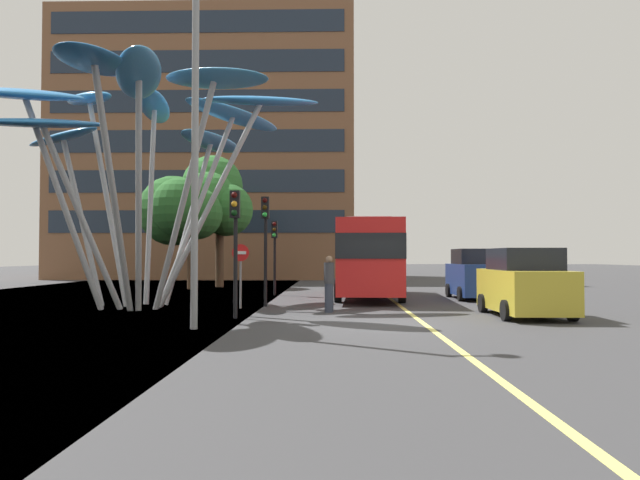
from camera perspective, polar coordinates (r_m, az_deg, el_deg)
ground at (r=15.90m, az=3.00°, el=-8.40°), size 120.00×240.00×0.10m
red_bus at (r=25.61m, az=4.86°, el=-1.44°), size 3.13×10.04×3.49m
leaf_sculpture at (r=21.87m, az=-17.18°, el=11.31°), size 11.69×11.89×8.56m
traffic_light_kerb_near at (r=17.14m, az=-8.40°, el=1.37°), size 0.28×0.42×3.76m
traffic_light_kerb_far at (r=21.08m, az=-5.43°, el=1.25°), size 0.28×0.42×4.00m
traffic_light_island_mid at (r=27.17m, az=-4.52°, el=-0.14°), size 0.28×0.42×3.48m
car_parked_near at (r=18.62m, az=19.55°, el=-4.14°), size 2.06×4.10×2.07m
car_parked_mid at (r=25.56m, az=15.21°, el=-3.39°), size 2.07×3.90×2.15m
street_lamp at (r=15.27m, az=-11.28°, el=12.59°), size 1.39×0.44×8.98m
tree_pavement_near at (r=32.92m, az=-13.40°, el=2.82°), size 4.80×5.28×6.32m
tree_pavement_far at (r=35.31m, az=-10.50°, el=4.44°), size 4.53×4.97×8.01m
pedestrian at (r=18.89m, az=0.91°, el=-4.34°), size 0.34×0.34×1.85m
no_entry_sign at (r=20.41m, az=-7.87°, el=-2.50°), size 0.60×0.12×2.25m
backdrop_building at (r=52.52m, az=-10.42°, el=8.32°), size 24.32×13.59×21.75m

